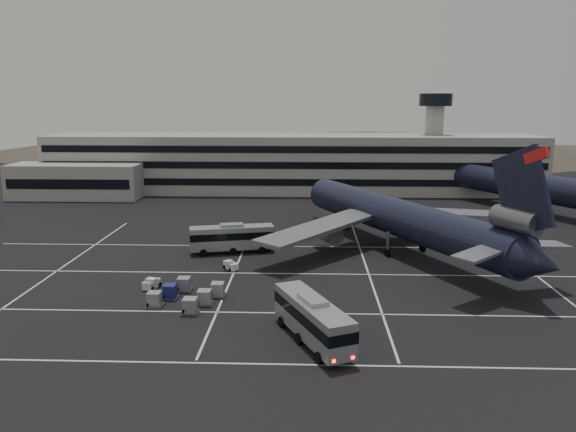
{
  "coord_description": "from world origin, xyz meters",
  "views": [
    {
      "loc": [
        3.84,
        -67.42,
        22.9
      ],
      "look_at": [
        0.79,
        17.52,
        5.0
      ],
      "focal_mm": 35.0,
      "sensor_mm": 36.0,
      "label": 1
    }
  ],
  "objects_px": {
    "bus_near": "(313,318)",
    "uld_cluster": "(187,295)",
    "tug_a": "(151,284)",
    "bus_far": "(232,237)",
    "trijet_main": "(401,218)"
  },
  "relations": [
    {
      "from": "bus_near",
      "to": "tug_a",
      "type": "relative_size",
      "value": 4.86
    },
    {
      "from": "bus_far",
      "to": "tug_a",
      "type": "relative_size",
      "value": 4.92
    },
    {
      "from": "trijet_main",
      "to": "uld_cluster",
      "type": "distance_m",
      "value": 36.06
    },
    {
      "from": "trijet_main",
      "to": "uld_cluster",
      "type": "xyz_separation_m",
      "value": [
        -27.74,
        -22.61,
        -4.39
      ]
    },
    {
      "from": "trijet_main",
      "to": "tug_a",
      "type": "relative_size",
      "value": 20.52
    },
    {
      "from": "tug_a",
      "to": "uld_cluster",
      "type": "distance_m",
      "value": 6.86
    },
    {
      "from": "bus_near",
      "to": "bus_far",
      "type": "bearing_deg",
      "value": 86.48
    },
    {
      "from": "trijet_main",
      "to": "bus_far",
      "type": "distance_m",
      "value": 25.57
    },
    {
      "from": "bus_near",
      "to": "uld_cluster",
      "type": "height_order",
      "value": "bus_near"
    },
    {
      "from": "bus_near",
      "to": "tug_a",
      "type": "distance_m",
      "value": 24.47
    },
    {
      "from": "uld_cluster",
      "to": "trijet_main",
      "type": "bearing_deg",
      "value": 39.18
    },
    {
      "from": "bus_near",
      "to": "bus_far",
      "type": "xyz_separation_m",
      "value": [
        -11.93,
        31.36,
        -0.02
      ]
    },
    {
      "from": "uld_cluster",
      "to": "bus_far",
      "type": "bearing_deg",
      "value": 83.6
    },
    {
      "from": "bus_near",
      "to": "uld_cluster",
      "type": "distance_m",
      "value": 17.63
    },
    {
      "from": "bus_near",
      "to": "bus_far",
      "type": "height_order",
      "value": "bus_near"
    }
  ]
}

